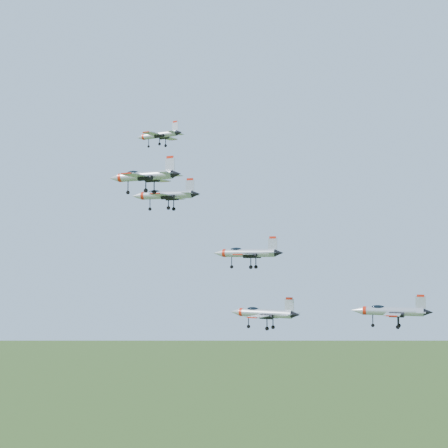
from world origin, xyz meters
The scene contains 6 objects.
jet_lead centered at (-22.43, 13.11, 159.51)m, with size 11.90×9.83×3.18m.
jet_left_high centered at (-9.81, -0.08, 144.97)m, with size 13.28×11.28×3.60m.
jet_right_high centered at (4.93, -22.71, 144.89)m, with size 11.71×9.78×3.13m.
jet_left_low centered at (6.86, 1.22, 134.42)m, with size 12.70×10.64×3.40m.
jet_right_low centered at (15.26, -7.71, 125.49)m, with size 11.42×9.45×3.05m.
jet_trail centered at (31.02, 2.03, 125.83)m, with size 11.57×9.80×3.13m.
Camera 1 is at (61.82, -87.47, 133.67)m, focal length 50.00 mm.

